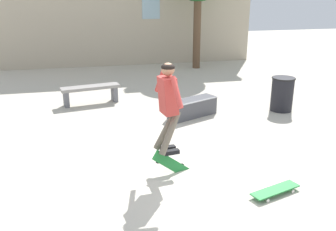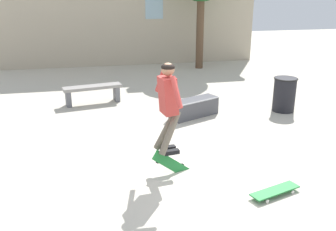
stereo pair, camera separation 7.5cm
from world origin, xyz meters
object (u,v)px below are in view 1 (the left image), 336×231
(skate_ledge, at_px, (192,108))
(trash_bin, at_px, (282,93))
(park_bench, at_px, (91,91))
(skater, at_px, (168,100))
(skateboard_flipping, at_px, (171,164))
(skateboard_resting, at_px, (275,190))

(skate_ledge, xyz_separation_m, trash_bin, (2.34, -0.06, 0.23))
(park_bench, bearing_deg, skater, -85.74)
(trash_bin, relative_size, skateboard_flipping, 1.23)
(trash_bin, height_order, skateboard_resting, trash_bin)
(park_bench, bearing_deg, skateboard_flipping, -85.34)
(skateboard_resting, bearing_deg, skateboard_flipping, -54.15)
(skate_ledge, height_order, skateboard_flipping, skateboard_flipping)
(skater, bearing_deg, skateboard_resting, -45.09)
(skateboard_flipping, bearing_deg, trash_bin, 26.44)
(park_bench, xyz_separation_m, skateboard_flipping, (1.19, -4.36, -0.19))
(trash_bin, xyz_separation_m, skater, (-3.57, -2.64, 0.83))
(skateboard_resting, bearing_deg, park_bench, -81.97)
(skateboard_flipping, bearing_deg, skate_ledge, 55.82)
(trash_bin, xyz_separation_m, skateboard_resting, (-2.14, -3.72, -0.38))
(trash_bin, height_order, skater, skater)
(trash_bin, distance_m, skateboard_flipping, 4.44)
(park_bench, height_order, skateboard_resting, park_bench)
(trash_bin, relative_size, skater, 0.57)
(skateboard_flipping, relative_size, skateboard_resting, 0.81)
(skate_ledge, distance_m, trash_bin, 2.36)
(skate_ledge, distance_m, skateboard_flipping, 2.99)
(skater, bearing_deg, skateboard_flipping, -55.49)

